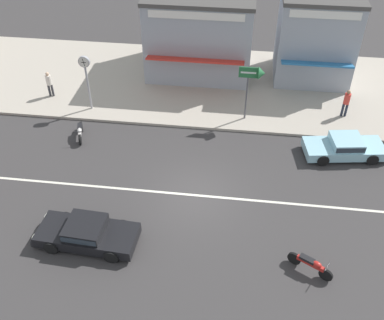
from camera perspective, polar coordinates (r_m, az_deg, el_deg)
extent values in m
plane|color=#383535|center=(21.06, 0.54, -4.51)|extent=(160.00, 160.00, 0.00)
cube|color=silver|center=(21.06, 0.54, -4.50)|extent=(50.40, 0.14, 0.01)
cube|color=#ADA393|center=(29.31, 2.99, 9.61)|extent=(68.00, 10.00, 0.15)
cube|color=black|center=(19.33, -13.09, -9.25)|extent=(4.20, 1.92, 0.48)
cube|color=black|center=(19.02, -13.43, -8.32)|extent=(1.62, 1.61, 0.42)
cube|color=#28333D|center=(19.02, -13.43, -8.32)|extent=(1.56, 1.64, 0.27)
cube|color=black|center=(20.21, -18.66, -8.38)|extent=(0.21, 1.67, 0.28)
cube|color=white|center=(19.72, -19.42, -9.22)|extent=(0.09, 0.24, 0.14)
cube|color=white|center=(20.39, -18.00, -6.81)|extent=(0.09, 0.24, 0.14)
cylinder|color=black|center=(19.42, -17.44, -10.52)|extent=(0.61, 0.25, 0.60)
cylinder|color=black|center=(20.35, -15.61, -7.17)|extent=(0.61, 0.25, 0.60)
cylinder|color=black|center=(18.55, -10.19, -11.94)|extent=(0.61, 0.25, 0.60)
cylinder|color=black|center=(19.52, -8.70, -8.34)|extent=(0.61, 0.25, 0.60)
cube|color=#93C6D6|center=(24.38, 18.70, 1.37)|extent=(4.24, 2.24, 0.48)
cube|color=#93C6D6|center=(24.14, 19.03, 2.21)|extent=(1.72, 1.70, 0.42)
cube|color=#28333D|center=(24.14, 19.03, 2.21)|extent=(1.67, 1.72, 0.27)
cube|color=black|center=(25.21, 23.08, 1.22)|extent=(0.36, 1.61, 0.28)
cube|color=white|center=(25.50, 22.71, 2.39)|extent=(0.12, 0.25, 0.14)
cylinder|color=black|center=(25.46, 20.83, 2.29)|extent=(0.63, 0.31, 0.60)
cylinder|color=black|center=(24.33, 21.92, 0.06)|extent=(0.63, 0.31, 0.60)
cylinder|color=black|center=(24.64, 15.41, 2.27)|extent=(0.63, 0.31, 0.60)
cylinder|color=black|center=(23.46, 16.29, -0.04)|extent=(0.63, 0.31, 0.60)
cylinder|color=black|center=(18.48, 16.62, -13.80)|extent=(0.54, 0.36, 0.56)
cylinder|color=black|center=(18.67, 12.86, -12.09)|extent=(0.54, 0.36, 0.56)
cube|color=red|center=(18.41, 14.82, -12.56)|extent=(1.05, 0.67, 0.18)
cube|color=black|center=(18.33, 14.42, -12.08)|extent=(0.64, 0.50, 0.12)
ellipsoid|color=red|center=(18.29, 15.56, -12.63)|extent=(0.47, 0.40, 0.22)
cylinder|color=#232326|center=(18.10, 16.82, -12.80)|extent=(0.30, 0.50, 0.03)
cylinder|color=black|center=(24.65, -14.02, 2.52)|extent=(0.25, 0.57, 0.56)
cylinder|color=black|center=(25.64, -13.90, 4.13)|extent=(0.25, 0.57, 0.56)
cube|color=silver|center=(25.03, -14.03, 3.71)|extent=(0.41, 1.03, 0.18)
cube|color=black|center=(25.08, -14.06, 4.17)|extent=(0.38, 0.59, 0.12)
ellipsoid|color=silver|center=(24.79, -14.10, 3.65)|extent=(0.34, 0.45, 0.22)
cylinder|color=#232326|center=(24.39, -14.20, 3.50)|extent=(0.55, 0.18, 0.03)
cylinder|color=#9E9EA3|center=(26.67, -13.00, 8.88)|extent=(0.12, 0.12, 2.69)
cylinder|color=#9E9EA3|center=(25.89, -13.54, 12.05)|extent=(0.64, 0.18, 0.64)
cylinder|color=white|center=(25.81, -13.60, 11.95)|extent=(0.57, 0.02, 0.57)
cylinder|color=white|center=(25.97, -13.47, 12.15)|extent=(0.57, 0.02, 0.57)
cube|color=black|center=(25.80, -13.61, 11.94)|extent=(0.29, 0.01, 0.04)
cube|color=black|center=(25.80, -13.61, 11.94)|extent=(0.10, 0.01, 0.46)
cylinder|color=#4C4C51|center=(25.31, 6.90, 7.79)|extent=(0.10, 0.10, 2.62)
cube|color=#236638|center=(24.47, 7.19, 10.97)|extent=(1.03, 0.06, 0.61)
cone|color=#236638|center=(24.49, 8.85, 10.83)|extent=(0.36, 0.68, 0.68)
cube|color=white|center=(24.44, 7.19, 10.93)|extent=(0.83, 0.01, 0.10)
cylinder|color=#333338|center=(29.04, -17.67, 8.47)|extent=(0.14, 0.14, 0.79)
cylinder|color=#333338|center=(28.96, -17.30, 8.46)|extent=(0.14, 0.14, 0.79)
cylinder|color=silver|center=(28.67, -17.75, 9.65)|extent=(0.34, 0.34, 0.60)
sphere|color=#D6AD89|center=(28.48, -17.91, 10.36)|extent=(0.22, 0.22, 0.22)
cylinder|color=#232838|center=(27.20, 18.57, 6.09)|extent=(0.14, 0.14, 0.84)
cylinder|color=#232838|center=(27.24, 18.98, 6.05)|extent=(0.14, 0.14, 0.84)
cylinder|color=#D63D33|center=(26.85, 19.10, 7.37)|extent=(0.34, 0.34, 0.63)
sphere|color=#997051|center=(26.64, 19.29, 8.14)|extent=(0.23, 0.23, 0.23)
cube|color=#999EA8|center=(29.99, 15.37, 14.70)|extent=(4.63, 4.11, 5.18)
cube|color=#286BA3|center=(28.06, 15.59, 11.68)|extent=(4.17, 0.90, 0.28)
cube|color=white|center=(27.24, 16.59, 17.25)|extent=(3.94, 0.08, 0.44)
cube|color=#999EA8|center=(30.02, 1.13, 15.85)|extent=(6.55, 5.28, 4.94)
cube|color=red|center=(27.51, 0.40, 12.58)|extent=(5.90, 0.90, 0.28)
cube|color=white|center=(26.75, 0.52, 17.86)|extent=(5.57, 0.08, 0.44)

